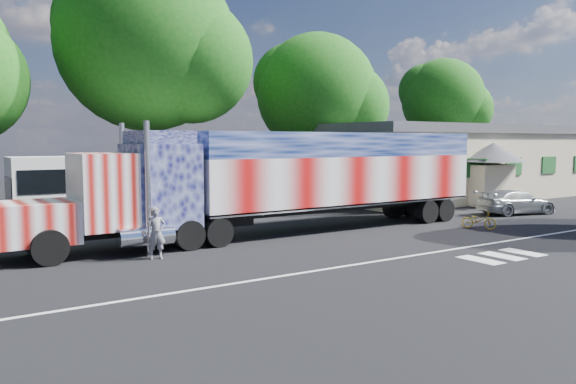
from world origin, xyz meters
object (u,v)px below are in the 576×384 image
woman (156,233)px  tree_far_ne (444,101)px  tree_n_mid (150,43)px  tree_ne_a (319,94)px  semi_truck (289,178)px  coach_bus (137,188)px  bicycle (479,220)px  parked_car (516,202)px

woman → tree_far_ne: tree_far_ne is taller
tree_n_mid → woman: bearing=-109.4°
tree_ne_a → tree_n_mid: bearing=179.4°
semi_truck → coach_bus: bearing=124.1°
tree_n_mid → tree_ne_a: (12.41, -0.12, -2.47)m
bicycle → semi_truck: bearing=125.6°
semi_truck → tree_n_mid: (-1.82, 12.32, 7.42)m
coach_bus → tree_far_ne: tree_far_ne is taller
tree_n_mid → bicycle: bearing=-58.6°
semi_truck → tree_n_mid: size_ratio=1.48×
woman → tree_far_ne: 39.10m
tree_n_mid → parked_car: bearing=-40.6°
woman → tree_ne_a: 23.48m
coach_bus → bicycle: bearing=-40.1°
tree_ne_a → tree_far_ne: size_ratio=1.01×
parked_car → woman: bearing=104.2°
semi_truck → bicycle: size_ratio=14.47×
semi_truck → tree_ne_a: (10.59, 12.20, 4.95)m
coach_bus → parked_car: coach_bus is taller
tree_n_mid → tree_ne_a: tree_n_mid is taller
coach_bus → bicycle: coach_bus is taller
parked_car → bicycle: parked_car is taller
coach_bus → woman: bearing=-104.4°
tree_n_mid → semi_truck: bearing=-81.6°
semi_truck → tree_far_ne: tree_far_ne is taller
woman → tree_n_mid: size_ratio=0.12×
tree_n_mid → tree_far_ne: tree_n_mid is taller
tree_far_ne → bicycle: bearing=-135.2°
parked_car → tree_ne_a: size_ratio=0.40×
semi_truck → woman: 7.35m
parked_car → tree_far_ne: tree_far_ne is taller
semi_truck → tree_n_mid: 14.49m
tree_n_mid → tree_far_ne: bearing=6.0°
tree_ne_a → tree_far_ne: 17.13m
semi_truck → parked_car: (14.28, -1.50, -1.79)m
coach_bus → tree_far_ne: bearing=15.0°
bicycle → tree_ne_a: (2.54, 16.05, 7.01)m
bicycle → tree_ne_a: tree_ne_a is taller
semi_truck → tree_far_ne: bearing=29.3°
coach_bus → tree_n_mid: tree_n_mid is taller
woman → tree_far_ne: size_ratio=0.15×
parked_car → tree_ne_a: 15.70m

